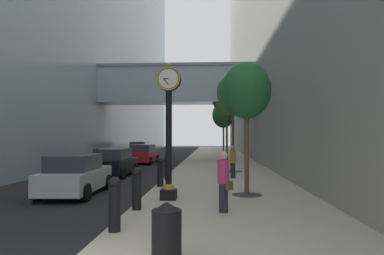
{
  "coord_description": "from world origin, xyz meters",
  "views": [
    {
      "loc": [
        2.5,
        -4.89,
        2.33
      ],
      "look_at": [
        0.94,
        23.62,
        3.0
      ],
      "focal_mm": 33.98,
      "sensor_mm": 36.0,
      "label": 1
    }
  ],
  "objects_px": {
    "bollard_fifth": "(167,167)",
    "car_white_near": "(140,150)",
    "trash_bin": "(167,232)",
    "pedestrian_walking": "(224,180)",
    "street_tree_near": "(246,92)",
    "car_black_far": "(114,163)",
    "bollard_fourth": "(160,171)",
    "street_tree_mid_near": "(233,93)",
    "street_tree_far": "(223,115)",
    "car_red_mid": "(143,154)",
    "street_tree_mid_far": "(227,100)",
    "pedestrian_by_clock": "(233,161)",
    "bollard_second": "(137,188)",
    "bollard_nearest": "(115,203)",
    "street_clock": "(169,124)",
    "car_silver_trailing": "(76,175)"
  },
  "relations": [
    {
      "from": "bollard_fifth",
      "to": "car_white_near",
      "type": "bearing_deg",
      "value": 105.05
    },
    {
      "from": "trash_bin",
      "to": "pedestrian_walking",
      "type": "height_order",
      "value": "pedestrian_walking"
    },
    {
      "from": "street_tree_near",
      "to": "car_black_far",
      "type": "bearing_deg",
      "value": 134.13
    },
    {
      "from": "bollard_fourth",
      "to": "street_tree_mid_near",
      "type": "bearing_deg",
      "value": 62.49
    },
    {
      "from": "car_white_near",
      "to": "street_tree_far",
      "type": "bearing_deg",
      "value": 9.8
    },
    {
      "from": "street_tree_near",
      "to": "car_red_mid",
      "type": "bearing_deg",
      "value": 112.78
    },
    {
      "from": "car_black_far",
      "to": "car_white_near",
      "type": "bearing_deg",
      "value": 96.66
    },
    {
      "from": "pedestrian_walking",
      "to": "car_white_near",
      "type": "xyz_separation_m",
      "value": [
        -8.08,
        28.13,
        -0.24
      ]
    },
    {
      "from": "street_tree_mid_far",
      "to": "car_black_far",
      "type": "bearing_deg",
      "value": -123.29
    },
    {
      "from": "pedestrian_by_clock",
      "to": "car_white_near",
      "type": "distance_m",
      "value": 21.52
    },
    {
      "from": "pedestrian_walking",
      "to": "car_white_near",
      "type": "height_order",
      "value": "pedestrian_walking"
    },
    {
      "from": "street_tree_near",
      "to": "bollard_second",
      "type": "bearing_deg",
      "value": -141.04
    },
    {
      "from": "bollard_fourth",
      "to": "bollard_nearest",
      "type": "bearing_deg",
      "value": -90.0
    },
    {
      "from": "bollard_second",
      "to": "car_red_mid",
      "type": "xyz_separation_m",
      "value": [
        -3.57,
        19.76,
        -0.01
      ]
    },
    {
      "from": "pedestrian_by_clock",
      "to": "trash_bin",
      "type": "bearing_deg",
      "value": -98.38
    },
    {
      "from": "bollard_fourth",
      "to": "car_black_far",
      "type": "height_order",
      "value": "car_black_far"
    },
    {
      "from": "bollard_fourth",
      "to": "trash_bin",
      "type": "height_order",
      "value": "bollard_fourth"
    },
    {
      "from": "street_clock",
      "to": "street_tree_mid_near",
      "type": "xyz_separation_m",
      "value": [
        2.79,
        9.94,
        2.22
      ]
    },
    {
      "from": "pedestrian_walking",
      "to": "bollard_fourth",
      "type": "bearing_deg",
      "value": 116.45
    },
    {
      "from": "car_black_far",
      "to": "pedestrian_walking",
      "type": "bearing_deg",
      "value": -59.66
    },
    {
      "from": "bollard_fifth",
      "to": "street_tree_mid_far",
      "type": "bearing_deg",
      "value": 75.0
    },
    {
      "from": "trash_bin",
      "to": "pedestrian_by_clock",
      "type": "relative_size",
      "value": 0.62
    },
    {
      "from": "street_tree_far",
      "to": "car_silver_trailing",
      "type": "height_order",
      "value": "street_tree_far"
    },
    {
      "from": "street_tree_far",
      "to": "pedestrian_walking",
      "type": "distance_m",
      "value": 29.92
    },
    {
      "from": "trash_bin",
      "to": "pedestrian_by_clock",
      "type": "distance_m",
      "value": 12.89
    },
    {
      "from": "street_tree_near",
      "to": "bollard_nearest",
      "type": "bearing_deg",
      "value": -123.52
    },
    {
      "from": "bollard_fourth",
      "to": "car_red_mid",
      "type": "relative_size",
      "value": 0.28
    },
    {
      "from": "street_clock",
      "to": "car_red_mid",
      "type": "distance_m",
      "value": 18.59
    },
    {
      "from": "bollard_fourth",
      "to": "car_silver_trailing",
      "type": "relative_size",
      "value": 0.28
    },
    {
      "from": "car_white_near",
      "to": "bollard_nearest",
      "type": "bearing_deg",
      "value": -79.73
    },
    {
      "from": "street_clock",
      "to": "pedestrian_by_clock",
      "type": "height_order",
      "value": "street_clock"
    },
    {
      "from": "street_tree_mid_far",
      "to": "car_silver_trailing",
      "type": "distance_m",
      "value": 19.06
    },
    {
      "from": "street_tree_near",
      "to": "pedestrian_by_clock",
      "type": "relative_size",
      "value": 2.91
    },
    {
      "from": "street_tree_near",
      "to": "street_clock",
      "type": "bearing_deg",
      "value": -158.94
    },
    {
      "from": "bollard_fifth",
      "to": "street_clock",
      "type": "bearing_deg",
      "value": -82.52
    },
    {
      "from": "bollard_nearest",
      "to": "car_black_far",
      "type": "height_order",
      "value": "car_black_far"
    },
    {
      "from": "bollard_nearest",
      "to": "street_tree_far",
      "type": "height_order",
      "value": "street_tree_far"
    },
    {
      "from": "bollard_fifth",
      "to": "pedestrian_by_clock",
      "type": "distance_m",
      "value": 3.45
    },
    {
      "from": "street_tree_mid_far",
      "to": "pedestrian_by_clock",
      "type": "relative_size",
      "value": 3.99
    },
    {
      "from": "car_black_far",
      "to": "street_tree_near",
      "type": "bearing_deg",
      "value": -45.87
    },
    {
      "from": "pedestrian_walking",
      "to": "car_black_far",
      "type": "relative_size",
      "value": 0.41
    },
    {
      "from": "pedestrian_by_clock",
      "to": "street_tree_mid_near",
      "type": "bearing_deg",
      "value": 86.66
    },
    {
      "from": "street_tree_mid_far",
      "to": "pedestrian_walking",
      "type": "xyz_separation_m",
      "value": [
        -0.96,
        -20.82,
        -4.41
      ]
    },
    {
      "from": "street_tree_mid_far",
      "to": "pedestrian_walking",
      "type": "bearing_deg",
      "value": -92.63
    },
    {
      "from": "bollard_second",
      "to": "street_tree_mid_far",
      "type": "height_order",
      "value": "street_tree_mid_far"
    },
    {
      "from": "street_clock",
      "to": "car_black_far",
      "type": "distance_m",
      "value": 9.43
    },
    {
      "from": "bollard_nearest",
      "to": "pedestrian_walking",
      "type": "bearing_deg",
      "value": 41.17
    },
    {
      "from": "street_tree_mid_near",
      "to": "bollard_fourth",
      "type": "bearing_deg",
      "value": -117.51
    },
    {
      "from": "bollard_fourth",
      "to": "pedestrian_by_clock",
      "type": "height_order",
      "value": "pedestrian_by_clock"
    },
    {
      "from": "bollard_fifth",
      "to": "car_white_near",
      "type": "distance_m",
      "value": 21.21
    }
  ]
}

